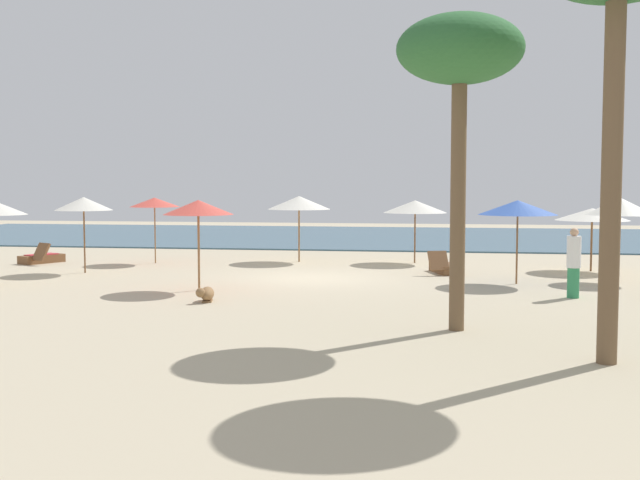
% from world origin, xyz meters
% --- Properties ---
extents(ground_plane, '(60.00, 60.00, 0.00)m').
position_xyz_m(ground_plane, '(0.00, 0.00, 0.00)').
color(ground_plane, '#BCAD8E').
extents(ocean_water, '(48.00, 16.00, 0.06)m').
position_xyz_m(ocean_water, '(0.00, 17.00, 0.03)').
color(ocean_water, '#3D6075').
rests_on(ocean_water, ground_plane).
extents(umbrella_1, '(2.17, 2.17, 2.15)m').
position_xyz_m(umbrella_1, '(2.83, 4.87, 1.94)').
color(umbrella_1, brown).
rests_on(umbrella_1, ground_plane).
extents(umbrella_2, '(2.27, 2.27, 1.97)m').
position_xyz_m(umbrella_2, '(8.36, 3.18, 1.78)').
color(umbrella_2, brown).
rests_on(umbrella_2, ground_plane).
extents(umbrella_3, '(2.18, 2.18, 2.29)m').
position_xyz_m(umbrella_3, '(-1.17, 4.64, 2.06)').
color(umbrella_3, olive).
rests_on(umbrella_3, ground_plane).
extents(umbrella_4, '(1.80, 1.80, 2.33)m').
position_xyz_m(umbrella_4, '(-2.43, -2.87, 2.14)').
color(umbrella_4, olive).
rests_on(umbrella_4, ground_plane).
extents(umbrella_5, '(2.13, 2.13, 2.29)m').
position_xyz_m(umbrella_5, '(5.77, -0.32, 2.09)').
color(umbrella_5, brown).
rests_on(umbrella_5, ground_plane).
extents(umbrella_6, '(1.70, 1.70, 2.25)m').
position_xyz_m(umbrella_6, '(-5.96, 3.43, 2.08)').
color(umbrella_6, olive).
rests_on(umbrella_6, ground_plane).
extents(umbrella_7, '(1.87, 1.87, 2.35)m').
position_xyz_m(umbrella_7, '(8.63, 0.55, 2.11)').
color(umbrella_7, brown).
rests_on(umbrella_7, ground_plane).
extents(umbrella_8, '(1.74, 1.74, 2.32)m').
position_xyz_m(umbrella_8, '(-7.07, 0.37, 2.12)').
color(umbrella_8, brown).
rests_on(umbrella_8, ground_plane).
extents(lounger_0, '(1.28, 1.72, 0.74)m').
position_xyz_m(lounger_0, '(-9.80, 2.81, 0.18)').
color(lounger_0, brown).
rests_on(lounger_0, ground_plane).
extents(lounger_2, '(1.06, 1.75, 0.73)m').
position_xyz_m(lounger_2, '(3.84, 1.91, 0.17)').
color(lounger_2, brown).
rests_on(lounger_2, ground_plane).
extents(person_0, '(0.38, 0.38, 1.69)m').
position_xyz_m(person_0, '(6.88, -2.77, 0.85)').
color(person_0, '#338C59').
rests_on(person_0, ground_plane).
extents(palm_3, '(2.35, 2.35, 5.88)m').
position_xyz_m(palm_3, '(4.02, -7.38, 5.09)').
color(palm_3, brown).
rests_on(palm_3, ground_plane).
extents(dog, '(0.46, 0.80, 0.36)m').
position_xyz_m(dog, '(-1.67, -4.72, 0.19)').
color(dog, olive).
rests_on(dog, ground_plane).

